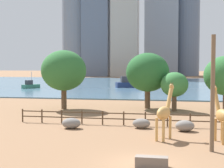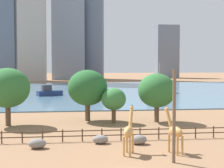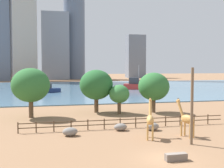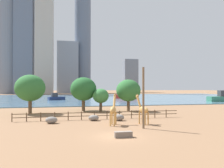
{
  "view_description": "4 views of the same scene",
  "coord_description": "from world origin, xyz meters",
  "px_view_note": "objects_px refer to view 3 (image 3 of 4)",
  "views": [
    {
      "loc": [
        1.78,
        -19.27,
        5.65
      ],
      "look_at": [
        -3.99,
        11.68,
        3.86
      ],
      "focal_mm": 55.0,
      "sensor_mm": 36.0,
      "label": 1
    },
    {
      "loc": [
        -4.05,
        -22.93,
        7.97
      ],
      "look_at": [
        1.57,
        24.06,
        5.19
      ],
      "focal_mm": 55.0,
      "sensor_mm": 36.0,
      "label": 2
    },
    {
      "loc": [
        -9.47,
        -21.27,
        7.61
      ],
      "look_at": [
        -1.38,
        14.57,
        5.37
      ],
      "focal_mm": 45.0,
      "sensor_mm": 36.0,
      "label": 3
    },
    {
      "loc": [
        -4.96,
        -22.07,
        5.13
      ],
      "look_at": [
        2.8,
        16.53,
        5.63
      ],
      "focal_mm": 35.0,
      "sensor_mm": 36.0,
      "label": 4
    }
  ],
  "objects_px": {
    "tree_left_small": "(96,85)",
    "tree_center_broad": "(154,87)",
    "boat_sailboat": "(49,89)",
    "boulder_small": "(152,126)",
    "giraffe_tall": "(186,119)",
    "giraffe_companion": "(150,120)",
    "boat_tug": "(137,85)",
    "feeding_trough": "(176,157)",
    "boulder_by_pole": "(120,127)",
    "tree_right_tall": "(31,85)",
    "boulder_near_fence": "(70,132)",
    "tree_left_large": "(119,94)",
    "utility_pole": "(192,106)"
  },
  "relations": [
    {
      "from": "tree_left_small",
      "to": "boulder_small",
      "type": "bearing_deg",
      "value": -73.4
    },
    {
      "from": "boulder_small",
      "to": "boat_tug",
      "type": "relative_size",
      "value": 0.17
    },
    {
      "from": "utility_pole",
      "to": "boulder_small",
      "type": "distance_m",
      "value": 7.56
    },
    {
      "from": "feeding_trough",
      "to": "tree_left_small",
      "type": "relative_size",
      "value": 0.25
    },
    {
      "from": "tree_center_broad",
      "to": "boat_tug",
      "type": "bearing_deg",
      "value": 75.79
    },
    {
      "from": "tree_left_small",
      "to": "tree_center_broad",
      "type": "bearing_deg",
      "value": -12.56
    },
    {
      "from": "boulder_near_fence",
      "to": "boulder_small",
      "type": "xyz_separation_m",
      "value": [
        9.84,
        0.55,
        0.0
      ]
    },
    {
      "from": "giraffe_tall",
      "to": "giraffe_companion",
      "type": "distance_m",
      "value": 4.13
    },
    {
      "from": "feeding_trough",
      "to": "tree_right_tall",
      "type": "height_order",
      "value": "tree_right_tall"
    },
    {
      "from": "giraffe_tall",
      "to": "boulder_small",
      "type": "bearing_deg",
      "value": 16.31
    },
    {
      "from": "giraffe_tall",
      "to": "tree_right_tall",
      "type": "distance_m",
      "value": 23.5
    },
    {
      "from": "giraffe_companion",
      "to": "tree_left_large",
      "type": "height_order",
      "value": "tree_left_large"
    },
    {
      "from": "giraffe_tall",
      "to": "tree_left_small",
      "type": "bearing_deg",
      "value": 2.73
    },
    {
      "from": "tree_center_broad",
      "to": "boat_sailboat",
      "type": "bearing_deg",
      "value": 113.5
    },
    {
      "from": "tree_left_large",
      "to": "tree_right_tall",
      "type": "distance_m",
      "value": 13.88
    },
    {
      "from": "boulder_near_fence",
      "to": "tree_center_broad",
      "type": "bearing_deg",
      "value": 41.39
    },
    {
      "from": "boulder_by_pole",
      "to": "boat_tug",
      "type": "bearing_deg",
      "value": 70.43
    },
    {
      "from": "tree_left_small",
      "to": "boat_sailboat",
      "type": "relative_size",
      "value": 1.11
    },
    {
      "from": "giraffe_tall",
      "to": "tree_center_broad",
      "type": "distance_m",
      "value": 16.6
    },
    {
      "from": "boulder_near_fence",
      "to": "utility_pole",
      "type": "bearing_deg",
      "value": -28.04
    },
    {
      "from": "boulder_small",
      "to": "boat_tug",
      "type": "distance_m",
      "value": 59.45
    },
    {
      "from": "giraffe_tall",
      "to": "giraffe_companion",
      "type": "relative_size",
      "value": 0.97
    },
    {
      "from": "boulder_small",
      "to": "boat_sailboat",
      "type": "xyz_separation_m",
      "value": [
        -12.02,
        51.67,
        0.63
      ]
    },
    {
      "from": "boulder_near_fence",
      "to": "feeding_trough",
      "type": "distance_m",
      "value": 12.83
    },
    {
      "from": "giraffe_companion",
      "to": "tree_left_small",
      "type": "distance_m",
      "value": 18.56
    },
    {
      "from": "tree_left_large",
      "to": "boat_tug",
      "type": "height_order",
      "value": "boat_tug"
    },
    {
      "from": "boulder_small",
      "to": "tree_left_small",
      "type": "distance_m",
      "value": 15.81
    },
    {
      "from": "tree_left_small",
      "to": "boat_sailboat",
      "type": "height_order",
      "value": "tree_left_small"
    },
    {
      "from": "giraffe_tall",
      "to": "giraffe_companion",
      "type": "xyz_separation_m",
      "value": [
        -4.12,
        0.16,
        0.07
      ]
    },
    {
      "from": "giraffe_companion",
      "to": "boulder_near_fence",
      "type": "height_order",
      "value": "giraffe_companion"
    },
    {
      "from": "tree_left_large",
      "to": "boat_sailboat",
      "type": "distance_m",
      "value": 40.82
    },
    {
      "from": "boulder_small",
      "to": "tree_left_large",
      "type": "height_order",
      "value": "tree_left_large"
    },
    {
      "from": "feeding_trough",
      "to": "tree_right_tall",
      "type": "distance_m",
      "value": 26.43
    },
    {
      "from": "giraffe_tall",
      "to": "giraffe_companion",
      "type": "bearing_deg",
      "value": 70.0
    },
    {
      "from": "boulder_small",
      "to": "utility_pole",
      "type": "bearing_deg",
      "value": -76.86
    },
    {
      "from": "boulder_by_pole",
      "to": "boat_sailboat",
      "type": "relative_size",
      "value": 0.25
    },
    {
      "from": "boulder_near_fence",
      "to": "tree_center_broad",
      "type": "height_order",
      "value": "tree_center_broad"
    },
    {
      "from": "boat_sailboat",
      "to": "boulder_by_pole",
      "type": "bearing_deg",
      "value": -104.27
    },
    {
      "from": "utility_pole",
      "to": "tree_left_small",
      "type": "distance_m",
      "value": 22.06
    },
    {
      "from": "boulder_small",
      "to": "tree_left_large",
      "type": "relative_size",
      "value": 0.34
    },
    {
      "from": "tree_center_broad",
      "to": "tree_left_small",
      "type": "xyz_separation_m",
      "value": [
        -9.36,
        2.09,
        0.31
      ]
    },
    {
      "from": "boat_tug",
      "to": "feeding_trough",
      "type": "bearing_deg",
      "value": -83.02
    },
    {
      "from": "boulder_by_pole",
      "to": "tree_left_large",
      "type": "distance_m",
      "value": 12.38
    },
    {
      "from": "boat_sailboat",
      "to": "boat_tug",
      "type": "relative_size",
      "value": 0.68
    },
    {
      "from": "tree_right_tall",
      "to": "tree_left_small",
      "type": "relative_size",
      "value": 1.04
    },
    {
      "from": "tree_right_tall",
      "to": "boulder_near_fence",
      "type": "bearing_deg",
      "value": -68.75
    },
    {
      "from": "boulder_by_pole",
      "to": "tree_left_small",
      "type": "height_order",
      "value": "tree_left_small"
    },
    {
      "from": "boulder_by_pole",
      "to": "boulder_small",
      "type": "distance_m",
      "value": 3.83
    },
    {
      "from": "boulder_small",
      "to": "tree_center_broad",
      "type": "distance_m",
      "value": 14.03
    },
    {
      "from": "utility_pole",
      "to": "boulder_near_fence",
      "type": "relative_size",
      "value": 4.52
    }
  ]
}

